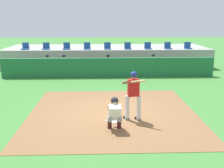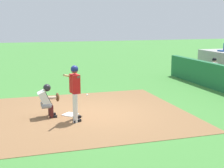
{
  "view_description": "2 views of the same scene",
  "coord_description": "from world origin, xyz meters",
  "px_view_note": "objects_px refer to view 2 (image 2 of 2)",
  "views": [
    {
      "loc": [
        -0.39,
        -9.89,
        3.64
      ],
      "look_at": [
        0.0,
        0.7,
        1.0
      ],
      "focal_mm": 43.38,
      "sensor_mm": 36.0,
      "label": 1
    },
    {
      "loc": [
        10.92,
        -2.69,
        3.19
      ],
      "look_at": [
        0.0,
        0.7,
        1.0
      ],
      "focal_mm": 53.44,
      "sensor_mm": 36.0,
      "label": 2
    }
  ],
  "objects_px": {
    "batter_at_plate": "(75,89)",
    "catcher_crouched": "(48,99)",
    "home_plate": "(70,114)",
    "dugout_player_0": "(212,70)",
    "stadium_seat_0": "(224,49)",
    "dugout_player_1": "(224,73)"
  },
  "relations": [
    {
      "from": "batter_at_plate",
      "to": "dugout_player_1",
      "type": "distance_m",
      "value": 8.84
    },
    {
      "from": "home_plate",
      "to": "batter_at_plate",
      "type": "xyz_separation_m",
      "value": [
        0.69,
        0.05,
        1.01
      ]
    },
    {
      "from": "dugout_player_1",
      "to": "home_plate",
      "type": "bearing_deg",
      "value": -70.76
    },
    {
      "from": "home_plate",
      "to": "dugout_player_1",
      "type": "height_order",
      "value": "dugout_player_1"
    },
    {
      "from": "home_plate",
      "to": "catcher_crouched",
      "type": "height_order",
      "value": "catcher_crouched"
    },
    {
      "from": "batter_at_plate",
      "to": "catcher_crouched",
      "type": "height_order",
      "value": "batter_at_plate"
    },
    {
      "from": "dugout_player_1",
      "to": "stadium_seat_0",
      "type": "xyz_separation_m",
      "value": [
        -2.93,
        2.03,
        0.86
      ]
    },
    {
      "from": "home_plate",
      "to": "batter_at_plate",
      "type": "bearing_deg",
      "value": 4.04
    },
    {
      "from": "batter_at_plate",
      "to": "dugout_player_0",
      "type": "relative_size",
      "value": 1.39
    },
    {
      "from": "catcher_crouched",
      "to": "dugout_player_1",
      "type": "xyz_separation_m",
      "value": [
        -2.84,
        8.89,
        0.07
      ]
    },
    {
      "from": "batter_at_plate",
      "to": "dugout_player_0",
      "type": "xyz_separation_m",
      "value": [
        -4.6,
        8.1,
        -0.36
      ]
    },
    {
      "from": "dugout_player_0",
      "to": "home_plate",
      "type": "bearing_deg",
      "value": -64.37
    },
    {
      "from": "batter_at_plate",
      "to": "dugout_player_0",
      "type": "distance_m",
      "value": 9.32
    },
    {
      "from": "batter_at_plate",
      "to": "catcher_crouched",
      "type": "distance_m",
      "value": 1.14
    },
    {
      "from": "home_plate",
      "to": "stadium_seat_0",
      "type": "xyz_separation_m",
      "value": [
        -5.78,
        10.18,
        1.51
      ]
    },
    {
      "from": "dugout_player_0",
      "to": "dugout_player_1",
      "type": "bearing_deg",
      "value": 0.0
    },
    {
      "from": "batter_at_plate",
      "to": "stadium_seat_0",
      "type": "height_order",
      "value": "stadium_seat_0"
    },
    {
      "from": "dugout_player_1",
      "to": "dugout_player_0",
      "type": "bearing_deg",
      "value": 180.0
    },
    {
      "from": "batter_at_plate",
      "to": "dugout_player_1",
      "type": "xyz_separation_m",
      "value": [
        -3.53,
        8.1,
        -0.36
      ]
    },
    {
      "from": "catcher_crouched",
      "to": "dugout_player_1",
      "type": "distance_m",
      "value": 9.33
    },
    {
      "from": "home_plate",
      "to": "dugout_player_0",
      "type": "height_order",
      "value": "dugout_player_0"
    },
    {
      "from": "home_plate",
      "to": "batter_at_plate",
      "type": "relative_size",
      "value": 0.24
    }
  ]
}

